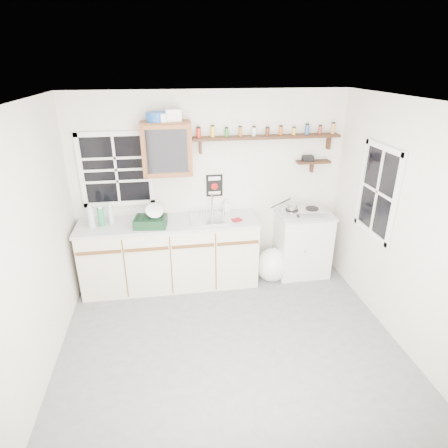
# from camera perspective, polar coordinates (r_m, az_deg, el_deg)

# --- Properties ---
(room) EXTENTS (3.64, 3.24, 2.54)m
(room) POSITION_cam_1_polar(r_m,az_deg,el_deg) (3.57, 1.05, -2.31)
(room) COLOR #58585B
(room) RESTS_ON ground
(main_cabinet) EXTENTS (2.31, 0.63, 0.92)m
(main_cabinet) POSITION_cam_1_polar(r_m,az_deg,el_deg) (5.04, -8.14, -4.42)
(main_cabinet) COLOR beige
(main_cabinet) RESTS_ON floor
(right_cabinet) EXTENTS (0.73, 0.57, 0.91)m
(right_cabinet) POSITION_cam_1_polar(r_m,az_deg,el_deg) (5.38, 11.79, -2.88)
(right_cabinet) COLOR silver
(right_cabinet) RESTS_ON floor
(sink) EXTENTS (0.52, 0.44, 0.29)m
(sink) POSITION_cam_1_polar(r_m,az_deg,el_deg) (4.87, -2.14, 0.91)
(sink) COLOR #BCBCC1
(sink) RESTS_ON main_cabinet
(upper_cabinet) EXTENTS (0.60, 0.32, 0.65)m
(upper_cabinet) POSITION_cam_1_polar(r_m,az_deg,el_deg) (4.71, -8.70, 11.27)
(upper_cabinet) COLOR brown
(upper_cabinet) RESTS_ON wall_back
(upper_cabinet_clutter) EXTENTS (0.41, 0.24, 0.14)m
(upper_cabinet_clutter) POSITION_cam_1_polar(r_m,az_deg,el_deg) (4.65, -9.33, 15.88)
(upper_cabinet_clutter) COLOR #174699
(upper_cabinet_clutter) RESTS_ON upper_cabinet
(spice_shelf) EXTENTS (1.91, 0.18, 0.35)m
(spice_shelf) POSITION_cam_1_polar(r_m,az_deg,el_deg) (4.93, 6.56, 13.17)
(spice_shelf) COLOR black
(spice_shelf) RESTS_ON wall_back
(secondary_shelf) EXTENTS (0.45, 0.16, 0.24)m
(secondary_shelf) POSITION_cam_1_polar(r_m,az_deg,el_deg) (5.21, 13.18, 9.29)
(secondary_shelf) COLOR black
(secondary_shelf) RESTS_ON wall_back
(warning_sign) EXTENTS (0.22, 0.02, 0.30)m
(warning_sign) POSITION_cam_1_polar(r_m,az_deg,el_deg) (5.03, -1.47, 5.88)
(warning_sign) COLOR black
(warning_sign) RESTS_ON wall_back
(window_back) EXTENTS (0.93, 0.03, 0.98)m
(window_back) POSITION_cam_1_polar(r_m,az_deg,el_deg) (4.95, -16.13, 7.94)
(window_back) COLOR black
(window_back) RESTS_ON wall_back
(window_right) EXTENTS (0.03, 0.78, 1.08)m
(window_right) POSITION_cam_1_polar(r_m,az_deg,el_deg) (4.60, 22.40, 4.57)
(window_right) COLOR black
(window_right) RESTS_ON wall_back
(water_bottles) EXTENTS (0.30, 0.16, 0.29)m
(water_bottles) POSITION_cam_1_polar(r_m,az_deg,el_deg) (4.88, -18.39, 1.11)
(water_bottles) COLOR #AABFC7
(water_bottles) RESTS_ON main_cabinet
(dish_rack) EXTENTS (0.42, 0.34, 0.29)m
(dish_rack) POSITION_cam_1_polar(r_m,az_deg,el_deg) (4.71, -10.96, 0.75)
(dish_rack) COLOR black
(dish_rack) RESTS_ON main_cabinet
(soap_bottle) EXTENTS (0.11, 0.11, 0.18)m
(soap_bottle) POSITION_cam_1_polar(r_m,az_deg,el_deg) (5.07, 0.28, 2.82)
(soap_bottle) COLOR silver
(soap_bottle) RESTS_ON main_cabinet
(rag) EXTENTS (0.15, 0.14, 0.02)m
(rag) POSITION_cam_1_polar(r_m,az_deg,el_deg) (4.82, 1.98, 0.62)
(rag) COLOR maroon
(rag) RESTS_ON main_cabinet
(hotplate) EXTENTS (0.60, 0.37, 0.08)m
(hotplate) POSITION_cam_1_polar(r_m,az_deg,el_deg) (5.15, 11.77, 1.88)
(hotplate) COLOR #BCBCC1
(hotplate) RESTS_ON right_cabinet
(saucepan) EXTENTS (0.34, 0.15, 0.15)m
(saucepan) POSITION_cam_1_polar(r_m,az_deg,el_deg) (5.07, 10.24, 2.63)
(saucepan) COLOR #BCBCC1
(saucepan) RESTS_ON hotplate
(trash_bag) EXTENTS (0.44, 0.40, 0.50)m
(trash_bag) POSITION_cam_1_polar(r_m,az_deg,el_deg) (5.26, 7.37, -6.16)
(trash_bag) COLOR white
(trash_bag) RESTS_ON floor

